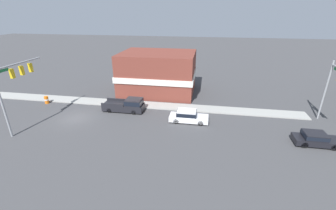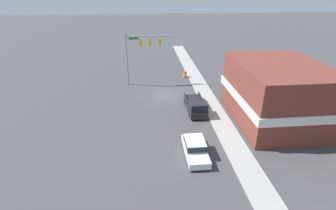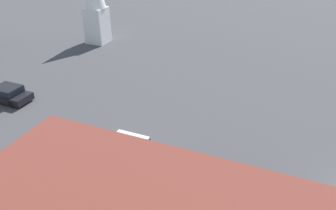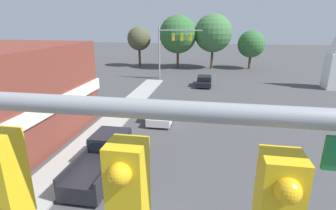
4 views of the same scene
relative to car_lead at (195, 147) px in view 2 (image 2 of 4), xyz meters
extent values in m
plane|color=#424244|center=(1.52, -14.42, -0.79)|extent=(200.00, 200.00, 0.00)
cube|color=#9E9E99|center=(-4.18, -14.42, -0.72)|extent=(2.40, 60.00, 0.14)
cylinder|color=gray|center=(6.93, -18.96, 3.20)|extent=(0.22, 0.22, 7.96)
cylinder|color=gray|center=(3.55, -18.96, 6.68)|extent=(6.77, 0.18, 0.18)
cube|color=gold|center=(4.74, -18.96, 5.81)|extent=(0.36, 0.36, 1.05)
sphere|color=yellow|center=(4.74, -19.16, 6.13)|extent=(0.22, 0.22, 0.22)
cube|color=gold|center=(3.35, -18.96, 5.81)|extent=(0.36, 0.36, 1.05)
sphere|color=yellow|center=(3.35, -19.16, 6.13)|extent=(0.22, 0.22, 0.22)
cube|color=gold|center=(1.95, -18.96, 5.81)|extent=(0.36, 0.36, 1.05)
sphere|color=yellow|center=(1.95, -19.16, 6.13)|extent=(0.22, 0.22, 0.22)
cube|color=#196B38|center=(5.73, -18.96, 6.39)|extent=(1.40, 0.04, 0.30)
cylinder|color=black|center=(-0.85, 1.63, -0.46)|extent=(0.22, 0.66, 0.66)
cylinder|color=black|center=(0.85, 1.63, -0.46)|extent=(0.22, 0.66, 0.66)
cylinder|color=black|center=(-0.85, -1.37, -0.46)|extent=(0.22, 0.66, 0.66)
cylinder|color=black|center=(0.85, -1.37, -0.46)|extent=(0.22, 0.66, 0.66)
cube|color=silver|center=(0.00, 0.13, -0.30)|extent=(1.93, 4.83, 0.61)
cube|color=silver|center=(0.00, -0.16, 0.37)|extent=(1.78, 2.32, 0.72)
cube|color=black|center=(0.00, -0.16, 0.37)|extent=(1.79, 2.41, 0.50)
cylinder|color=black|center=(-2.67, -7.33, -0.46)|extent=(0.22, 0.66, 0.66)
cylinder|color=black|center=(-0.84, -7.33, -0.46)|extent=(0.22, 0.66, 0.66)
cylinder|color=black|center=(-2.67, -10.81, -0.46)|extent=(0.22, 0.66, 0.66)
cylinder|color=black|center=(-0.84, -10.81, -0.46)|extent=(0.22, 0.66, 0.66)
cube|color=black|center=(-1.75, -9.07, -0.18)|extent=(2.05, 5.61, 0.85)
cube|color=black|center=(-1.75, -7.53, 0.66)|extent=(1.95, 2.13, 0.83)
cube|color=black|center=(-1.75, -7.53, 0.66)|extent=(1.97, 2.22, 0.58)
cube|color=black|center=(-2.72, -10.29, 0.42)|extent=(0.12, 3.18, 0.35)
cube|color=black|center=(-0.79, -10.29, 0.42)|extent=(0.12, 3.18, 0.35)
cylinder|color=orange|center=(-2.38, -21.42, -0.23)|extent=(0.57, 0.57, 1.12)
cylinder|color=white|center=(-2.38, -21.42, -0.17)|extent=(0.59, 0.59, 0.20)
cube|color=brown|center=(-10.40, -6.00, 2.56)|extent=(9.05, 11.94, 6.69)
cube|color=silver|center=(-10.40, -6.00, 2.26)|extent=(9.35, 12.24, 0.90)
camera|label=1|loc=(25.35, 1.84, 12.17)|focal=24.00mm
camera|label=2|loc=(4.45, 19.96, 14.06)|focal=28.00mm
camera|label=3|loc=(-14.89, -9.20, 13.14)|focal=35.00mm
camera|label=4|loc=(4.11, -21.07, 7.41)|focal=28.00mm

